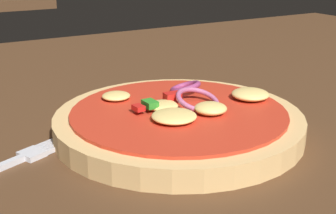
% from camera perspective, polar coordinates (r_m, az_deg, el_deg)
% --- Properties ---
extents(dining_table, '(1.40, 1.04, 0.03)m').
position_cam_1_polar(dining_table, '(0.49, 5.99, -3.38)').
color(dining_table, '#4C301C').
rests_on(dining_table, ground).
extents(pizza, '(0.24, 0.24, 0.04)m').
position_cam_1_polar(pizza, '(0.44, 1.40, -1.69)').
color(pizza, tan).
rests_on(pizza, dining_table).
extents(fork, '(0.16, 0.08, 0.01)m').
position_cam_1_polar(fork, '(0.40, -19.76, -6.91)').
color(fork, silver).
rests_on(fork, dining_table).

